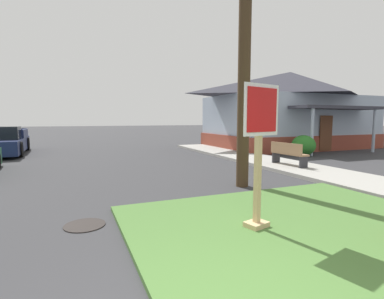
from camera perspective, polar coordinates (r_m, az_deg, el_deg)
The scene contains 9 objects.
grass_corner_patch at distance 5.36m, azimuth 21.25°, elevation -14.14°, with size 5.74×4.64×0.08m, color #477033.
sidewalk_strip at distance 11.51m, azimuth 19.21°, elevation -3.27°, with size 2.20×19.42×0.12m, color #9E9B93.
stop_sign at distance 4.77m, azimuth 13.07°, elevation -1.31°, with size 0.79×0.36×2.32m.
manhole_cover at distance 5.54m, azimuth -20.39°, elevation -13.79°, with size 0.70×0.70×0.02m, color black.
pickup_truck_navy at distance 17.99m, azimuth -33.22°, elevation 1.10°, with size 2.22×5.66×1.48m.
street_bench at distance 11.43m, azimuth 18.39°, elevation -0.63°, with size 0.49×1.59×0.85m.
utility_pole at distance 8.50m, azimuth 10.47°, elevation 26.12°, with size 1.70×0.33×9.26m.
corner_house at distance 20.33m, azimuth 18.65°, elevation 7.58°, with size 10.56×7.68×4.91m.
shrub_near_porch at distance 15.67m, azimuth 21.10°, elevation 0.75°, with size 1.19×1.19×1.04m, color #2C7427.
Camera 1 is at (-1.10, -1.88, 1.85)m, focal length 27.07 mm.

